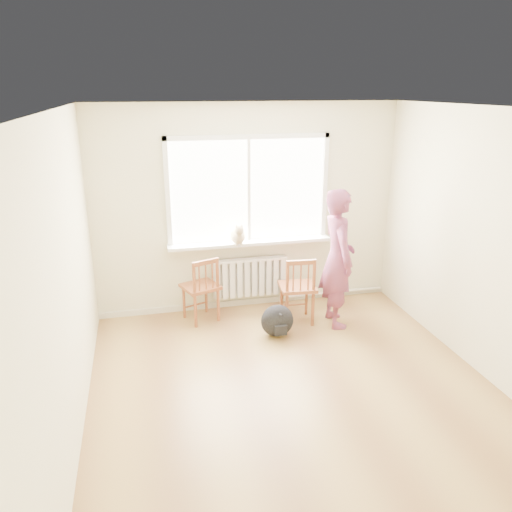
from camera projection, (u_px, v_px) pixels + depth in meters
floor at (298, 396)px, 4.87m from camera, size 4.50×4.50×0.00m
ceiling at (307, 109)px, 4.00m from camera, size 4.50×4.50×0.00m
back_wall at (248, 209)px, 6.51m from camera, size 4.00×0.01×2.70m
window at (248, 186)px, 6.38m from camera, size 2.12×0.05×1.42m
windowsill at (250, 242)px, 6.54m from camera, size 2.15×0.22×0.04m
radiator at (250, 277)px, 6.72m from camera, size 1.00×0.12×0.55m
heating_pipe at (335, 292)px, 7.13m from camera, size 1.40×0.04×0.04m
baseboard at (249, 302)px, 6.92m from camera, size 4.00×0.03×0.08m
chair_left at (202, 289)px, 6.31m from camera, size 0.54×0.53×0.86m
chair_right at (298, 290)px, 6.26m from camera, size 0.47×0.45×0.89m
person at (338, 259)px, 6.12m from camera, size 0.45×0.65×1.73m
cat at (238, 235)px, 6.38m from camera, size 0.20×0.44×0.29m
backpack at (277, 321)px, 6.00m from camera, size 0.40×0.30×0.40m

